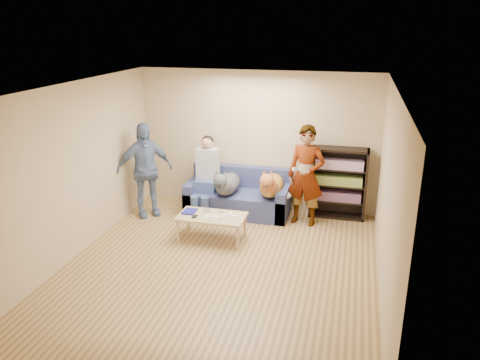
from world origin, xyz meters
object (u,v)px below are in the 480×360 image
(notebook_blue, at_px, (190,211))
(person_seated, at_px, (206,173))
(person_standing_left, at_px, (145,170))
(bookshelf, at_px, (338,181))
(dog_tan, at_px, (271,185))
(person_standing_right, at_px, (306,176))
(dog_gray, at_px, (227,184))
(coffee_table, at_px, (212,218))
(camera_silver, at_px, (207,211))
(sofa, at_px, (239,198))

(notebook_blue, distance_m, person_seated, 1.12)
(person_standing_left, bearing_deg, notebook_blue, -69.84)
(notebook_blue, height_order, bookshelf, bookshelf)
(bookshelf, bearing_deg, dog_tan, -161.82)
(person_standing_right, xyz_separation_m, dog_tan, (-0.63, 0.07, -0.25))
(dog_gray, height_order, dog_tan, dog_tan)
(dog_gray, xyz_separation_m, coffee_table, (0.02, -1.00, -0.26))
(person_standing_right, height_order, dog_gray, person_standing_right)
(person_standing_right, relative_size, dog_gray, 1.43)
(notebook_blue, bearing_deg, person_standing_right, 28.56)
(camera_silver, xyz_separation_m, dog_tan, (0.89, 0.97, 0.20))
(camera_silver, relative_size, sofa, 0.06)
(person_seated, xyz_separation_m, dog_gray, (0.42, -0.12, -0.14))
(person_standing_right, relative_size, bookshelf, 1.36)
(bookshelf, bearing_deg, person_standing_left, -167.26)
(sofa, bearing_deg, camera_silver, -103.01)
(camera_silver, distance_m, dog_tan, 1.33)
(notebook_blue, bearing_deg, camera_silver, 14.04)
(person_standing_left, height_order, coffee_table, person_standing_left)
(dog_tan, relative_size, coffee_table, 1.06)
(person_standing_right, xyz_separation_m, notebook_blue, (-1.80, -0.98, -0.45))
(camera_silver, distance_m, person_seated, 1.10)
(coffee_table, bearing_deg, person_seated, 111.73)
(sofa, bearing_deg, coffee_table, -96.40)
(person_seated, distance_m, coffee_table, 1.27)
(notebook_blue, relative_size, person_seated, 0.18)
(person_standing_left, distance_m, dog_gray, 1.50)
(notebook_blue, distance_m, sofa, 1.32)
(dog_tan, relative_size, bookshelf, 0.90)
(bookshelf, bearing_deg, sofa, -172.60)
(notebook_blue, relative_size, bookshelf, 0.20)
(person_standing_right, relative_size, person_standing_left, 1.02)
(person_seated, bearing_deg, dog_gray, -15.65)
(dog_tan, xyz_separation_m, bookshelf, (1.17, 0.38, 0.04))
(dog_tan, bearing_deg, dog_gray, -173.22)
(person_standing_right, bearing_deg, dog_tan, -174.40)
(person_standing_right, distance_m, dog_tan, 0.68)
(sofa, distance_m, dog_gray, 0.46)
(person_standing_right, bearing_deg, camera_silver, -137.55)
(notebook_blue, xyz_separation_m, bookshelf, (2.34, 1.43, 0.25))
(notebook_blue, relative_size, dog_tan, 0.22)
(notebook_blue, height_order, sofa, sofa)
(person_standing_left, distance_m, coffee_table, 1.71)
(notebook_blue, height_order, dog_tan, dog_tan)
(person_seated, relative_size, coffee_table, 1.34)
(dog_tan, bearing_deg, sofa, 166.67)
(coffee_table, bearing_deg, bookshelf, 37.29)
(person_standing_left, height_order, dog_gray, person_standing_left)
(sofa, bearing_deg, bookshelf, 7.40)
(person_standing_right, height_order, person_seated, person_standing_right)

